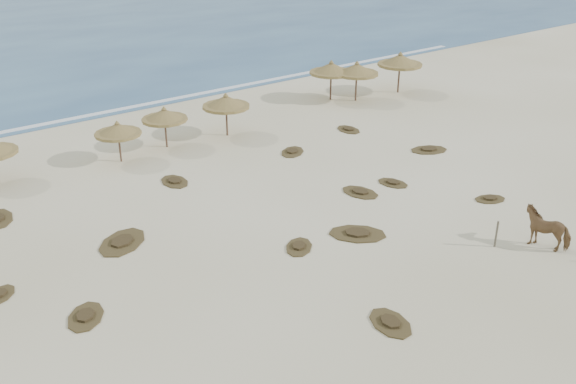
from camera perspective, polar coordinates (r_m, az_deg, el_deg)
name	(u,v)px	position (r m, az deg, el deg)	size (l,w,h in m)	color
ground	(378,251)	(28.36, 8.01, -5.23)	(160.00, 160.00, 0.00)	#EDE3C3
foam_line	(126,108)	(48.59, -14.20, 7.22)	(70.00, 0.60, 0.01)	white
palapa_2	(118,130)	(38.06, -14.90, 5.36)	(3.11, 3.11, 2.50)	brown
palapa_3	(164,116)	(39.73, -10.93, 6.69)	(3.17, 3.17, 2.61)	brown
palapa_4	(226,102)	(41.17, -5.54, 7.93)	(3.72, 3.72, 2.83)	brown
palapa_5	(331,69)	(48.77, 3.86, 10.86)	(4.27, 4.27, 3.04)	brown
palapa_6	(357,70)	(48.67, 6.14, 10.75)	(4.07, 4.07, 3.04)	brown
palapa_7	(400,61)	(51.30, 9.93, 11.42)	(4.37, 4.37, 3.23)	brown
horse	(548,228)	(30.35, 22.08, -2.95)	(0.95, 2.08, 1.76)	brown
fence_post_far	(496,234)	(29.58, 18.04, -3.58)	(0.09, 0.09, 1.26)	#645C4B
scrub_0	(86,316)	(25.12, -17.55, -10.50)	(2.15, 2.33, 0.16)	brown
scrub_1	(122,242)	(29.64, -14.52, -4.32)	(3.29, 3.14, 0.16)	brown
scrub_2	(299,247)	(28.33, 0.98, -4.88)	(2.07, 2.03, 0.16)	brown
scrub_3	(360,192)	(33.63, 6.43, -0.01)	(1.74, 2.32, 0.16)	brown
scrub_4	(393,183)	(34.96, 9.31, 0.81)	(1.49, 1.94, 0.16)	brown
scrub_5	(429,150)	(40.02, 12.41, 3.70)	(2.70, 2.29, 0.16)	brown
scrub_7	(292,152)	(38.77, 0.40, 3.60)	(2.36, 2.21, 0.16)	brown
scrub_8	(0,295)	(27.53, -24.24, -8.32)	(1.73, 1.73, 0.16)	brown
scrub_9	(357,234)	(29.56, 6.19, -3.69)	(3.10, 3.08, 0.16)	brown
scrub_10	(349,129)	(42.77, 5.40, 5.56)	(1.42, 2.01, 0.16)	brown
scrub_11	(390,323)	(23.97, 9.09, -11.40)	(1.70, 2.24, 0.16)	brown
scrub_12	(490,199)	(34.27, 17.53, -0.58)	(1.90, 1.60, 0.16)	brown
scrub_13	(175,181)	(35.22, -10.05, 0.94)	(1.43, 2.09, 0.16)	brown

